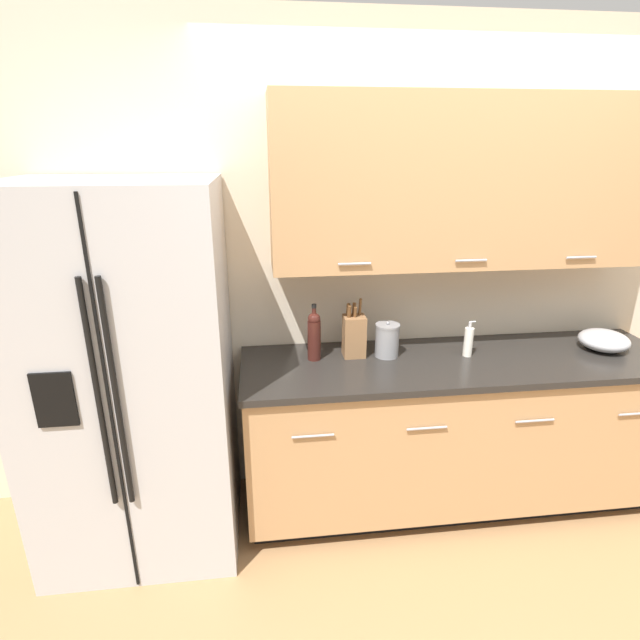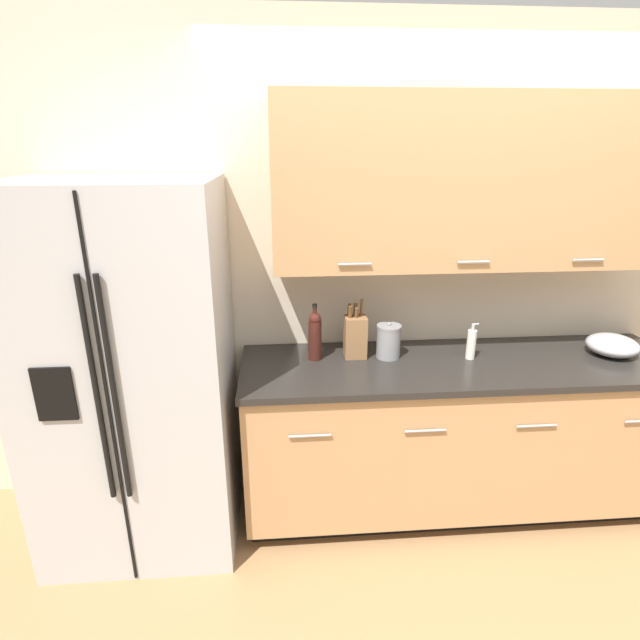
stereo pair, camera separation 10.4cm
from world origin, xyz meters
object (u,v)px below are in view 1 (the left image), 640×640
Objects in this scene: steel_canister at (387,340)px; knife_block at (354,335)px; wine_bottle at (314,335)px; mixing_bowl at (604,340)px; soap_dispenser at (468,341)px; refrigerator at (132,377)px.

knife_block is at bearing 171.74° from steel_canister.
wine_bottle is at bearing -174.32° from knife_block.
wine_bottle reaches higher than mixing_bowl.
soap_dispenser is (0.61, -0.08, -0.04)m from knife_block.
soap_dispenser is at bearing 2.95° from refrigerator.
mixing_bowl is at bearing -2.31° from wine_bottle.
knife_block is at bearing 8.53° from refrigerator.
refrigerator is 0.92m from wine_bottle.
refrigerator reaches higher than steel_canister.
wine_bottle is 1.61m from mixing_bowl.
refrigerator is 9.31× the size of soap_dispenser.
soap_dispenser is 0.75× the size of mixing_bowl.
refrigerator reaches higher than mixing_bowl.
knife_block reaches higher than steel_canister.
soap_dispenser is 0.78m from mixing_bowl.
refrigerator is at bearing -177.05° from soap_dispenser.
soap_dispenser is at bearing -7.38° from knife_block.
steel_canister is at bearing -0.57° from wine_bottle.
steel_canister reaches higher than mixing_bowl.
refrigerator is at bearing -170.79° from wine_bottle.
knife_block is at bearing 176.44° from mixing_bowl.
knife_block is 1.21× the size of mixing_bowl.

